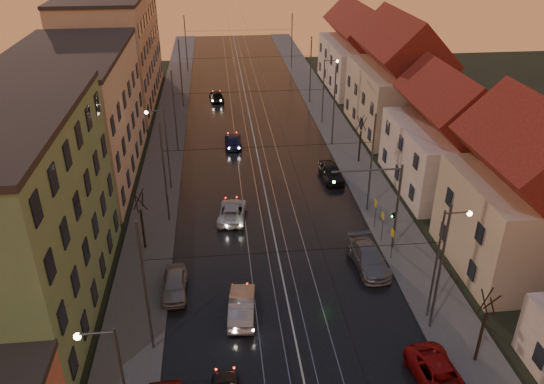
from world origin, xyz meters
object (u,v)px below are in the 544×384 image
object	(u,v)px
driving_car_3	(233,141)
driving_car_4	(217,96)
street_lamp_1	(442,255)
street_lamp_3	(326,85)
street_lamp_0	(117,383)
street_lamp_2	(163,142)
parked_right_1	(369,258)
driving_car_2	(232,211)
traffic_light_mast	(385,197)
parked_right_2	(331,172)
parked_right_0	(440,379)
parked_left_3	(174,284)
driving_car_1	(242,306)

from	to	relation	value
driving_car_3	driving_car_4	world-z (taller)	driving_car_4
street_lamp_1	street_lamp_3	bearing A→B (deg)	90.00
street_lamp_0	street_lamp_3	world-z (taller)	same
street_lamp_0	street_lamp_2	world-z (taller)	same
street_lamp_1	parked_right_1	size ratio (longest dim) A/B	1.51
street_lamp_0	parked_right_1	bearing A→B (deg)	41.62
driving_car_2	driving_car_3	size ratio (longest dim) A/B	1.07
traffic_light_mast	street_lamp_3	bearing A→B (deg)	87.73
driving_car_2	traffic_light_mast	bearing A→B (deg)	159.60
street_lamp_3	street_lamp_0	bearing A→B (deg)	-112.48
street_lamp_0	parked_right_2	xyz separation A→B (m)	(15.81, 28.39, -4.10)
traffic_light_mast	street_lamp_0	bearing A→B (deg)	-136.90
street_lamp_1	driving_car_4	distance (m)	48.37
parked_right_2	street_lamp_3	bearing A→B (deg)	78.25
parked_right_2	street_lamp_2	bearing A→B (deg)	178.39
driving_car_4	parked_right_1	bearing A→B (deg)	97.75
street_lamp_3	parked_right_2	bearing A→B (deg)	-98.74
driving_car_3	parked_right_2	size ratio (longest dim) A/B	0.97
parked_right_0	parked_right_2	size ratio (longest dim) A/B	1.11
parked_left_3	parked_right_2	distance (m)	21.51
street_lamp_0	street_lamp_3	distance (m)	47.62
street_lamp_2	parked_right_1	xyz separation A→B (m)	(15.59, -14.15, -4.12)
street_lamp_1	driving_car_1	world-z (taller)	street_lamp_1
parked_left_3	driving_car_2	bearing A→B (deg)	65.64
street_lamp_1	driving_car_4	world-z (taller)	street_lamp_1
driving_car_1	parked_right_0	bearing A→B (deg)	151.02
street_lamp_3	parked_right_0	distance (m)	41.92
driving_car_2	parked_left_3	distance (m)	10.57
parked_left_3	driving_car_4	bearing A→B (deg)	85.22
parked_right_2	parked_right_1	bearing A→B (deg)	-93.90
street_lamp_1	parked_left_3	bearing A→B (deg)	165.50
traffic_light_mast	driving_car_1	size ratio (longest dim) A/B	1.56
street_lamp_2	traffic_light_mast	xyz separation A→B (m)	(17.10, -12.00, -0.29)
street_lamp_2	parked_right_2	size ratio (longest dim) A/B	1.74
street_lamp_0	street_lamp_1	size ratio (longest dim) A/B	1.00
street_lamp_3	parked_right_0	world-z (taller)	street_lamp_3
street_lamp_1	parked_right_0	distance (m)	7.26
driving_car_2	driving_car_4	xyz separation A→B (m)	(-0.87, 32.39, 0.06)
street_lamp_2	parked_left_3	xyz separation A→B (m)	(1.50, -15.68, -4.18)
traffic_light_mast	driving_car_3	bearing A→B (deg)	115.67
street_lamp_3	driving_car_1	distance (m)	36.85
driving_car_4	parked_right_2	distance (m)	28.12
street_lamp_2	parked_right_0	size ratio (longest dim) A/B	1.56
driving_car_4	traffic_light_mast	bearing A→B (deg)	100.61
driving_car_3	parked_left_3	distance (m)	26.03
parked_left_3	parked_right_2	size ratio (longest dim) A/B	0.90
street_lamp_0	traffic_light_mast	bearing A→B (deg)	43.10
street_lamp_1	driving_car_3	distance (m)	32.31
street_lamp_0	street_lamp_2	bearing A→B (deg)	90.00
street_lamp_1	street_lamp_3	world-z (taller)	same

